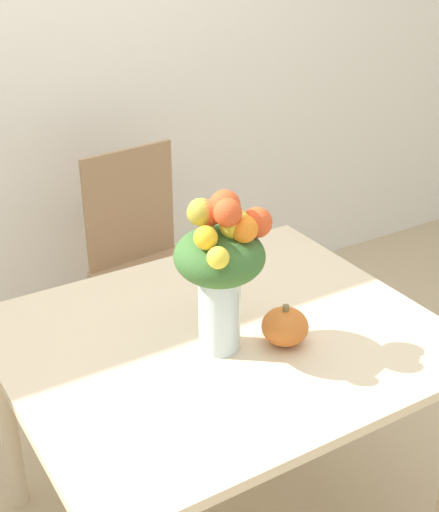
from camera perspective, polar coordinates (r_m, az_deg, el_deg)
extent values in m
cube|color=white|center=(2.98, -14.47, 16.91)|extent=(8.00, 0.06, 2.70)
cube|color=beige|center=(2.01, 0.19, -6.65)|extent=(1.18, 1.00, 0.03)
cylinder|color=beige|center=(2.41, -16.68, -12.35)|extent=(0.06, 0.06, 0.71)
cylinder|color=beige|center=(2.77, 4.83, -5.45)|extent=(0.06, 0.06, 0.71)
cylinder|color=silver|center=(1.89, 0.00, -4.38)|extent=(0.11, 0.11, 0.23)
cylinder|color=silver|center=(1.92, 0.00, -5.99)|extent=(0.10, 0.10, 0.10)
cylinder|color=#38662D|center=(1.88, 0.59, -3.35)|extent=(0.00, 0.01, 0.28)
cylinder|color=#38662D|center=(1.89, -0.16, -3.19)|extent=(0.01, 0.00, 0.28)
cylinder|color=#38662D|center=(1.87, -0.69, -3.50)|extent=(0.01, 0.01, 0.28)
cylinder|color=#38662D|center=(1.86, -0.27, -3.86)|extent=(0.01, 0.00, 0.28)
cylinder|color=#38662D|center=(1.86, 0.53, -3.76)|extent=(0.00, 0.01, 0.28)
ellipsoid|color=#38662D|center=(1.81, 0.00, 0.00)|extent=(0.24, 0.24, 0.14)
sphere|color=yellow|center=(1.78, -1.54, 3.62)|extent=(0.07, 0.07, 0.07)
sphere|color=#D64C23|center=(1.80, 3.01, 2.70)|extent=(0.08, 0.08, 0.08)
sphere|color=#D64C23|center=(1.76, 0.43, 4.07)|extent=(0.08, 0.08, 0.08)
sphere|color=#D64C23|center=(1.76, -0.85, 3.47)|extent=(0.07, 0.07, 0.07)
sphere|color=#D64C23|center=(1.72, 0.65, 3.49)|extent=(0.07, 0.07, 0.07)
sphere|color=yellow|center=(1.69, -0.11, -0.14)|extent=(0.05, 0.05, 0.05)
sphere|color=orange|center=(1.75, 2.05, 2.19)|extent=(0.07, 0.07, 0.07)
sphere|color=#AD9E33|center=(1.75, -1.60, 3.46)|extent=(0.06, 0.06, 0.06)
sphere|color=yellow|center=(1.76, 1.19, 2.61)|extent=(0.08, 0.08, 0.08)
sphere|color=yellow|center=(1.75, 0.89, 3.39)|extent=(0.06, 0.06, 0.06)
sphere|color=yellow|center=(1.71, -1.11, 1.47)|extent=(0.06, 0.06, 0.06)
ellipsoid|color=orange|center=(1.95, 5.26, -5.64)|extent=(0.13, 0.13, 0.10)
cylinder|color=brown|center=(1.92, 5.33, -4.26)|extent=(0.02, 0.02, 0.02)
cube|color=#9E7A56|center=(2.83, -4.82, -1.95)|extent=(0.46, 0.46, 0.02)
cylinder|color=#9E7A56|center=(2.76, -5.68, -8.72)|extent=(0.04, 0.04, 0.46)
cylinder|color=#9E7A56|center=(2.91, 0.02, -6.39)|extent=(0.04, 0.04, 0.46)
cylinder|color=#9E7A56|center=(3.00, -9.15, -5.62)|extent=(0.04, 0.04, 0.46)
cylinder|color=#9E7A56|center=(3.15, -3.73, -3.65)|extent=(0.04, 0.04, 0.46)
cube|color=#9E7A56|center=(2.87, -7.19, 3.96)|extent=(0.40, 0.06, 0.48)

